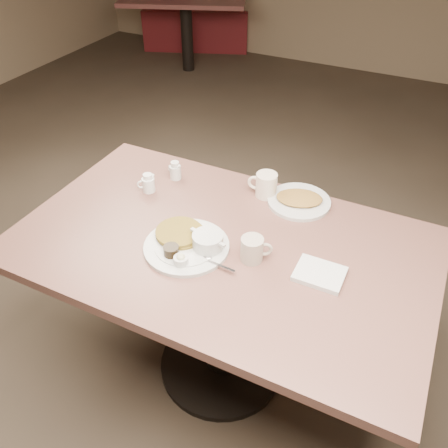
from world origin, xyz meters
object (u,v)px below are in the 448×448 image
at_px(hash_plate, 299,200).
at_px(booth_back_left, 196,11).
at_px(coffee_mug_near, 253,249).
at_px(diner_table, 222,276).
at_px(coffee_mug_far, 266,185).
at_px(creamer_left, 148,183).
at_px(main_plate, 189,243).
at_px(creamer_right, 175,171).

bearing_deg(hash_plate, booth_back_left, 124.50).
bearing_deg(coffee_mug_near, diner_table, 166.42).
distance_m(diner_table, hash_plate, 0.43).
height_order(coffee_mug_far, booth_back_left, booth_back_left).
bearing_deg(creamer_left, diner_table, -21.06).
bearing_deg(diner_table, creamer_left, 158.94).
bearing_deg(coffee_mug_far, booth_back_left, 122.82).
relative_size(main_plate, booth_back_left, 0.22).
height_order(diner_table, creamer_right, creamer_right).
bearing_deg(creamer_right, coffee_mug_near, -33.01).
bearing_deg(creamer_right, coffee_mug_far, 7.45).
bearing_deg(creamer_left, booth_back_left, 116.24).
bearing_deg(coffee_mug_far, creamer_right, -172.55).
relative_size(coffee_mug_far, creamer_right, 1.59).
bearing_deg(creamer_left, coffee_mug_near, -19.29).
bearing_deg(creamer_left, coffee_mug_far, 22.46).
relative_size(hash_plate, booth_back_left, 0.18).
bearing_deg(coffee_mug_near, booth_back_left, 121.38).
relative_size(diner_table, creamer_left, 18.75).
relative_size(coffee_mug_near, hash_plate, 0.37).
bearing_deg(hash_plate, creamer_left, -161.93).
relative_size(coffee_mug_near, creamer_right, 1.49).
xyz_separation_m(diner_table, coffee_mug_far, (0.03, 0.34, 0.22)).
xyz_separation_m(creamer_left, hash_plate, (0.59, 0.19, -0.02)).
distance_m(main_plate, coffee_mug_near, 0.23).
xyz_separation_m(creamer_right, booth_back_left, (-1.88, 3.58, -0.38)).
distance_m(main_plate, creamer_right, 0.46).
height_order(creamer_right, booth_back_left, booth_back_left).
distance_m(main_plate, booth_back_left, 4.51).
xyz_separation_m(coffee_mug_near, creamer_left, (-0.55, 0.19, -0.01)).
distance_m(coffee_mug_near, coffee_mug_far, 0.39).
bearing_deg(hash_plate, coffee_mug_far, -176.77).
bearing_deg(main_plate, booth_back_left, 118.65).
distance_m(diner_table, creamer_right, 0.51).
height_order(coffee_mug_far, creamer_left, coffee_mug_far).
relative_size(diner_table, coffee_mug_near, 12.58).
height_order(coffee_mug_near, booth_back_left, booth_back_left).
xyz_separation_m(main_plate, coffee_mug_far, (0.12, 0.42, 0.03)).
height_order(main_plate, coffee_mug_far, coffee_mug_far).
bearing_deg(coffee_mug_far, diner_table, -94.70).
xyz_separation_m(creamer_right, hash_plate, (0.54, 0.06, -0.02)).
bearing_deg(booth_back_left, creamer_left, -63.76).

